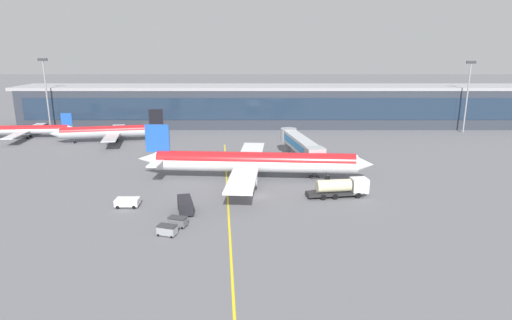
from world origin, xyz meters
TOP-DOWN VIEW (x-y plane):
  - ground_plane at (0.00, 0.00)m, footprint 700.00×700.00m
  - apron_lead_in_line at (-5.52, 2.00)m, footprint 6.83×79.76m
  - terminal_building at (14.85, 71.28)m, footprint 185.30×17.15m
  - main_airliner at (-0.77, 10.09)m, footprint 46.76×37.38m
  - jet_bridge at (9.45, 22.06)m, footprint 7.79×24.37m
  - fuel_tanker at (14.68, -0.36)m, footprint 11.05×4.04m
  - pushback_tug at (-21.63, -5.30)m, footprint 3.82×2.34m
  - crew_van at (-11.57, -7.99)m, footprint 3.26×5.36m
  - baggage_cart_0 at (-12.76, -16.56)m, footprint 2.99×2.27m
  - baggage_cart_1 at (-11.81, -13.50)m, footprint 2.99×2.27m
  - commuter_jet_far at (-67.25, 50.15)m, footprint 30.59×24.52m
  - commuter_jet_near at (-40.45, 45.27)m, footprint 31.66×25.23m
  - apron_light_mast_0 at (63.58, 59.32)m, footprint 2.80×0.50m
  - apron_light_mast_1 at (-63.58, 59.32)m, footprint 2.80×0.50m

SIDE VIEW (x-z plane):
  - ground_plane at x=0.00m, z-range 0.00..0.00m
  - apron_lead_in_line at x=-5.52m, z-range 0.00..0.01m
  - baggage_cart_0 at x=-12.76m, z-range 0.04..1.52m
  - baggage_cart_1 at x=-11.81m, z-range 0.04..1.52m
  - pushback_tug at x=-21.63m, z-range 0.15..1.55m
  - crew_van at x=-11.57m, z-range 0.16..2.46m
  - fuel_tanker at x=14.68m, z-range 0.12..3.37m
  - commuter_jet_far at x=-67.25m, z-range -1.03..6.11m
  - commuter_jet_near at x=-40.45m, z-range -1.43..7.34m
  - main_airliner at x=-0.77m, z-range -1.82..9.01m
  - jet_bridge at x=9.45m, z-range 1.49..7.79m
  - terminal_building at x=14.85m, z-range 0.02..13.28m
  - apron_light_mast_0 at x=63.58m, z-range 1.95..23.47m
  - apron_light_mast_1 at x=-63.58m, z-range 1.96..24.26m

